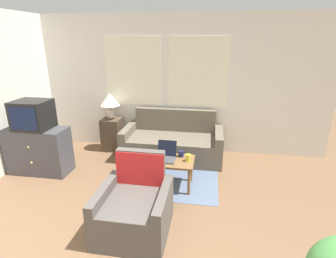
{
  "coord_description": "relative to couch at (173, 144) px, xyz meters",
  "views": [
    {
      "loc": [
        0.82,
        -1.26,
        2.14
      ],
      "look_at": [
        0.15,
        2.72,
        0.75
      ],
      "focal_mm": 28.0,
      "sensor_mm": 36.0,
      "label": 1
    }
  ],
  "objects": [
    {
      "name": "rug",
      "position": [
        0.0,
        -0.56,
        -0.26
      ],
      "size": [
        1.69,
        1.85,
        0.01
      ],
      "color": "slate",
      "rests_on": "ground_plane"
    },
    {
      "name": "laptop",
      "position": [
        0.05,
        -1.03,
        0.23
      ],
      "size": [
        0.28,
        0.31,
        0.25
      ],
      "color": "#47474C",
      "rests_on": "coffee_table"
    },
    {
      "name": "table_lamp",
      "position": [
        -1.26,
        0.15,
        0.73
      ],
      "size": [
        0.38,
        0.38,
        0.52
      ],
      "color": "beige",
      "rests_on": "side_table"
    },
    {
      "name": "side_table",
      "position": [
        -1.26,
        0.15,
        0.06
      ],
      "size": [
        0.36,
        0.36,
        0.65
      ],
      "color": "#4C3D2D",
      "rests_on": "ground_plane"
    },
    {
      "name": "cup_navy",
      "position": [
        0.26,
        -0.92,
        0.22
      ],
      "size": [
        0.08,
        0.08,
        0.09
      ],
      "color": "#191E4C",
      "rests_on": "coffee_table"
    },
    {
      "name": "snack_bowl",
      "position": [
        -0.34,
        -1.16,
        0.21
      ],
      "size": [
        0.17,
        0.17,
        0.07
      ],
      "color": "gold",
      "rests_on": "coffee_table"
    },
    {
      "name": "couch",
      "position": [
        0.0,
        0.0,
        0.0
      ],
      "size": [
        1.83,
        0.84,
        0.87
      ],
      "color": "#665B4C",
      "rests_on": "ground_plane"
    },
    {
      "name": "coffee_table",
      "position": [
        0.0,
        -1.06,
        0.12
      ],
      "size": [
        0.94,
        0.5,
        0.44
      ],
      "color": "brown",
      "rests_on": "ground_plane"
    },
    {
      "name": "armchair",
      "position": [
        -0.13,
        -2.07,
        0.0
      ],
      "size": [
        0.79,
        0.81,
        0.89
      ],
      "color": "#514C47",
      "rests_on": "ground_plane"
    },
    {
      "name": "wall_back",
      "position": [
        -0.15,
        0.44,
        1.04
      ],
      "size": [
        6.02,
        0.06,
        2.6
      ],
      "color": "white",
      "rests_on": "ground_plane"
    },
    {
      "name": "television",
      "position": [
        -2.11,
        -0.96,
        0.74
      ],
      "size": [
        0.54,
        0.46,
        0.46
      ],
      "color": "black",
      "rests_on": "tv_dresser"
    },
    {
      "name": "tv_dresser",
      "position": [
        -2.11,
        -0.96,
        0.12
      ],
      "size": [
        0.99,
        0.46,
        0.77
      ],
      "color": "#424247",
      "rests_on": "ground_plane"
    },
    {
      "name": "cup_yellow",
      "position": [
        -0.27,
        -1.04,
        0.21
      ],
      "size": [
        0.08,
        0.08,
        0.07
      ],
      "color": "#191E4C",
      "rests_on": "coffee_table"
    },
    {
      "name": "cup_white",
      "position": [
        0.38,
        -1.06,
        0.22
      ],
      "size": [
        0.08,
        0.08,
        0.11
      ],
      "color": "gold",
      "rests_on": "coffee_table"
    }
  ]
}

